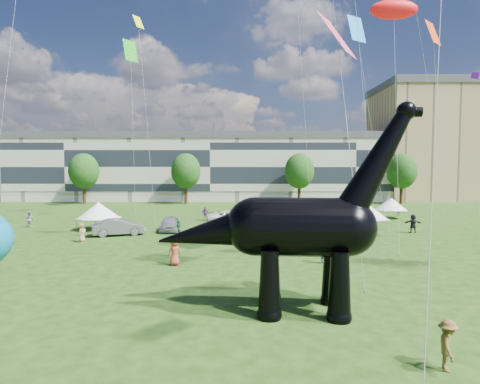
{
  "coord_description": "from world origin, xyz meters",
  "views": [
    {
      "loc": [
        -2.21,
        -17.56,
        6.65
      ],
      "look_at": [
        -2.3,
        8.0,
        5.0
      ],
      "focal_mm": 30.0,
      "sensor_mm": 36.0,
      "label": 1
    }
  ],
  "objects": [
    {
      "name": "ground",
      "position": [
        0.0,
        0.0,
        0.0
      ],
      "size": [
        220.0,
        220.0,
        0.0
      ],
      "primitive_type": "plane",
      "color": "#16330C",
      "rests_on": "ground"
    },
    {
      "name": "terrace_row",
      "position": [
        -8.0,
        62.0,
        6.0
      ],
      "size": [
        78.0,
        11.0,
        12.0
      ],
      "primitive_type": "cube",
      "color": "beige",
      "rests_on": "ground"
    },
    {
      "name": "apartment_block",
      "position": [
        40.0,
        65.0,
        11.0
      ],
      "size": [
        28.0,
        18.0,
        22.0
      ],
      "primitive_type": "cube",
      "color": "tan",
      "rests_on": "ground"
    },
    {
      "name": "tree_far_left",
      "position": [
        -30.0,
        53.0,
        6.29
      ],
      "size": [
        5.2,
        5.2,
        9.44
      ],
      "color": "#382314",
      "rests_on": "ground"
    },
    {
      "name": "tree_mid_left",
      "position": [
        -12.0,
        53.0,
        6.29
      ],
      "size": [
        5.2,
        5.2,
        9.44
      ],
      "color": "#382314",
      "rests_on": "ground"
    },
    {
      "name": "tree_mid_right",
      "position": [
        8.0,
        53.0,
        6.29
      ],
      "size": [
        5.2,
        5.2,
        9.44
      ],
      "color": "#382314",
      "rests_on": "ground"
    },
    {
      "name": "tree_far_right",
      "position": [
        26.0,
        53.0,
        6.29
      ],
      "size": [
        5.2,
        5.2,
        9.44
      ],
      "color": "#382314",
      "rests_on": "ground"
    },
    {
      "name": "dinosaur_sculpture",
      "position": [
        0.08,
        0.6,
        3.72
      ],
      "size": [
        12.08,
        3.54,
        9.85
      ],
      "rotation": [
        0.0,
        0.0,
        -0.08
      ],
      "color": "black",
      "rests_on": "ground"
    },
    {
      "name": "car_silver",
      "position": [
        -9.57,
        23.26,
        0.76
      ],
      "size": [
        2.04,
        4.55,
        1.52
      ],
      "primitive_type": "imported",
      "rotation": [
        0.0,
        0.0,
        0.06
      ],
      "color": "silver",
      "rests_on": "ground"
    },
    {
      "name": "car_grey",
      "position": [
        -14.0,
        20.55,
        0.81
      ],
      "size": [
        5.2,
        3.29,
        1.62
      ],
      "primitive_type": "imported",
      "rotation": [
        0.0,
        0.0,
        1.92
      ],
      "color": "slate",
      "rests_on": "ground"
    },
    {
      "name": "car_white",
      "position": [
        -3.21,
        27.4,
        0.81
      ],
      "size": [
        6.02,
        3.1,
        1.62
      ],
      "primitive_type": "imported",
      "rotation": [
        0.0,
        0.0,
        1.64
      ],
      "color": "white",
      "rests_on": "ground"
    },
    {
      "name": "car_dark",
      "position": [
        4.74,
        19.28,
        0.71
      ],
      "size": [
        2.24,
        4.97,
        1.41
      ],
      "primitive_type": "imported",
      "rotation": [
        0.0,
        0.0,
        -0.06
      ],
      "color": "#595960",
      "rests_on": "ground"
    },
    {
      "name": "gazebo_near",
      "position": [
        11.26,
        24.44,
        1.83
      ],
      "size": [
        4.86,
        4.86,
        2.6
      ],
      "rotation": [
        0.0,
        0.0,
        0.39
      ],
      "color": "white",
      "rests_on": "ground"
    },
    {
      "name": "gazebo_far",
      "position": [
        16.89,
        33.31,
        1.84
      ],
      "size": [
        3.9,
        3.9,
        2.61
      ],
      "rotation": [
        0.0,
        0.0,
        0.04
      ],
      "color": "white",
      "rests_on": "ground"
    },
    {
      "name": "gazebo_left",
      "position": [
        -17.14,
        24.0,
        2.04
      ],
      "size": [
        5.21,
        5.21,
        2.91
      ],
      "rotation": [
        0.0,
        0.0,
        -0.3
      ],
      "color": "white",
      "rests_on": "ground"
    },
    {
      "name": "visitors",
      "position": [
        -0.22,
        17.53,
        0.86
      ],
      "size": [
        44.81,
        41.25,
        1.89
      ],
      "color": "teal",
      "rests_on": "ground"
    }
  ]
}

